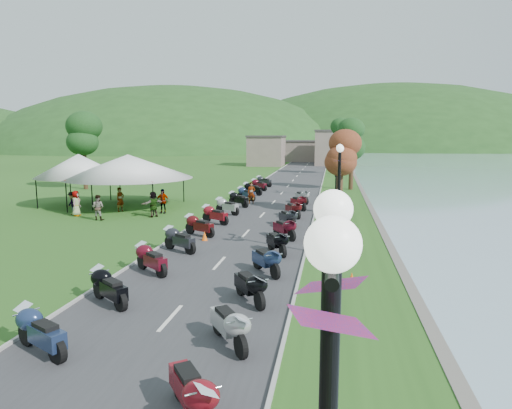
{
  "coord_description": "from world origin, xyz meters",
  "views": [
    {
      "loc": [
        4.73,
        -2.45,
        5.5
      ],
      "look_at": [
        0.18,
        24.39,
        1.3
      ],
      "focal_mm": 32.0,
      "sensor_mm": 36.0,
      "label": 1
    }
  ],
  "objects_px": {
    "vendor_tent_main": "(129,181)",
    "pedestrian_a": "(121,211)",
    "pedestrian_c": "(73,215)",
    "pedestrian_b": "(99,220)"
  },
  "relations": [
    {
      "from": "vendor_tent_main",
      "to": "pedestrian_b",
      "type": "relative_size",
      "value": 3.91
    },
    {
      "from": "vendor_tent_main",
      "to": "pedestrian_a",
      "type": "bearing_deg",
      "value": -81.95
    },
    {
      "from": "vendor_tent_main",
      "to": "pedestrian_a",
      "type": "relative_size",
      "value": 3.69
    },
    {
      "from": "vendor_tent_main",
      "to": "pedestrian_a",
      "type": "distance_m",
      "value": 2.98
    },
    {
      "from": "pedestrian_a",
      "to": "pedestrian_c",
      "type": "relative_size",
      "value": 1.09
    },
    {
      "from": "vendor_tent_main",
      "to": "pedestrian_a",
      "type": "xyz_separation_m",
      "value": [
        0.31,
        -2.18,
        -2.0
      ]
    },
    {
      "from": "pedestrian_a",
      "to": "pedestrian_b",
      "type": "relative_size",
      "value": 1.06
    },
    {
      "from": "pedestrian_a",
      "to": "pedestrian_b",
      "type": "xyz_separation_m",
      "value": [
        0.08,
        -3.34,
        0.0
      ]
    },
    {
      "from": "vendor_tent_main",
      "to": "pedestrian_b",
      "type": "distance_m",
      "value": 5.89
    },
    {
      "from": "vendor_tent_main",
      "to": "pedestrian_b",
      "type": "height_order",
      "value": "vendor_tent_main"
    }
  ]
}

